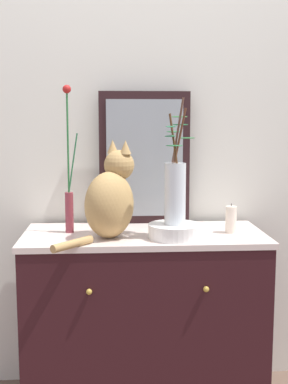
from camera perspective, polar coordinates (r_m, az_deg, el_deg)
wall_back at (r=2.50m, az=-0.48°, el=8.09°), size 4.40×0.08×2.60m
sideboard at (r=2.36m, az=0.00°, el=-14.17°), size 1.05×0.50×0.81m
mirror_leaning at (r=2.41m, az=0.06°, el=3.79°), size 0.43×0.03×0.62m
cat_sitting at (r=2.13m, az=-3.74°, el=-0.72°), size 0.37×0.40×0.41m
vase_slim_green at (r=2.24m, az=-8.36°, el=0.51°), size 0.06×0.04×0.64m
bowl_porcelain at (r=2.14m, az=3.44°, el=-4.37°), size 0.22×0.22×0.06m
vase_glass_clear at (r=2.11m, az=3.49°, el=0.33°), size 0.15×0.21×0.52m
candle_pillar at (r=2.26m, az=9.66°, el=-3.05°), size 0.05×0.05×0.13m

